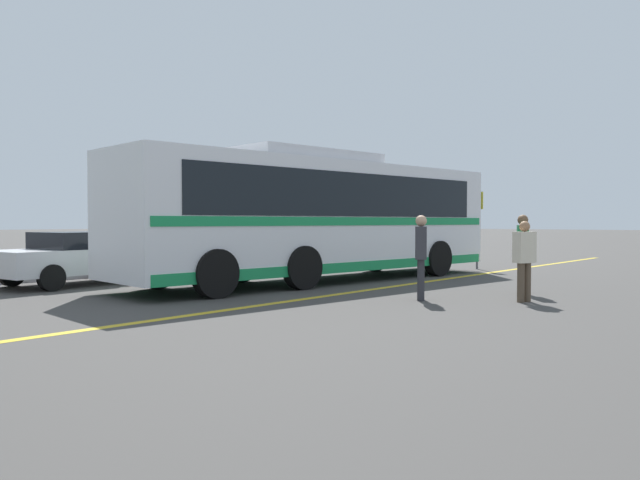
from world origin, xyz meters
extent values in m
plane|color=#423F3D|center=(0.00, 0.00, 0.00)|extent=(220.00, 220.00, 0.00)
cube|color=gold|center=(0.67, -2.47, 0.00)|extent=(31.17, 0.20, 0.01)
cube|color=#99999E|center=(0.67, 5.24, 0.07)|extent=(39.17, 0.36, 0.15)
cube|color=white|center=(0.67, -0.27, 1.68)|extent=(11.37, 3.66, 2.72)
cube|color=black|center=(0.67, -0.27, 2.20)|extent=(9.82, 3.54, 1.06)
cube|color=#198C4C|center=(0.67, -0.27, 1.55)|extent=(11.15, 3.68, 0.20)
cube|color=#198C4C|center=(0.67, -0.27, 0.44)|extent=(11.15, 3.67, 0.24)
cube|color=black|center=(6.24, -0.87, 1.73)|extent=(0.27, 2.18, 2.02)
cube|color=black|center=(6.24, -0.87, 2.89)|extent=(0.22, 1.74, 0.24)
cube|color=silver|center=(0.12, -0.21, 3.17)|extent=(4.10, 2.40, 0.27)
cube|color=black|center=(6.52, -0.89, 0.55)|extent=(0.24, 1.86, 0.04)
cube|color=black|center=(6.52, -0.89, 0.35)|extent=(0.24, 1.86, 0.04)
cylinder|color=black|center=(4.24, 0.55, 0.50)|extent=(1.02, 0.38, 1.00)
cylinder|color=black|center=(3.99, -1.83, 0.50)|extent=(1.02, 0.38, 1.00)
cylinder|color=black|center=(-0.87, 1.10, 0.50)|extent=(1.02, 0.38, 1.00)
cylinder|color=black|center=(-1.12, -1.28, 0.50)|extent=(1.02, 0.38, 1.00)
cylinder|color=black|center=(-3.20, 1.35, 0.50)|extent=(1.02, 0.38, 1.00)
cylinder|color=black|center=(-3.45, -1.03, 0.50)|extent=(1.02, 0.38, 1.00)
cube|color=silver|center=(-3.73, 3.68, 0.59)|extent=(4.39, 2.13, 0.59)
cube|color=black|center=(-3.84, 3.68, 1.09)|extent=(1.90, 1.73, 0.41)
cylinder|color=black|center=(-2.47, 4.65, 0.30)|extent=(0.61, 0.24, 0.60)
cylinder|color=black|center=(-2.35, 2.91, 0.30)|extent=(0.61, 0.24, 0.60)
cylinder|color=black|center=(-5.11, 4.46, 0.30)|extent=(0.61, 0.24, 0.60)
cylinder|color=black|center=(-4.99, 2.72, 0.30)|extent=(0.61, 0.24, 0.60)
cylinder|color=#2D2D33|center=(-1.11, -4.38, 0.40)|extent=(0.14, 0.14, 0.81)
cylinder|color=#2D2D33|center=(-0.96, -4.29, 0.40)|extent=(0.14, 0.14, 0.81)
cube|color=#333338|center=(-1.03, -4.33, 1.13)|extent=(0.47, 0.40, 0.64)
sphere|color=tan|center=(-1.03, -4.33, 1.56)|extent=(0.22, 0.22, 0.22)
cylinder|color=brown|center=(1.40, -5.37, 0.41)|extent=(0.14, 0.14, 0.82)
cylinder|color=brown|center=(1.24, -5.44, 0.41)|extent=(0.14, 0.14, 0.82)
cube|color=#1E723F|center=(1.32, -5.40, 1.15)|extent=(0.47, 0.39, 0.65)
sphere|color=brown|center=(1.32, -5.40, 1.58)|extent=(0.22, 0.22, 0.22)
cylinder|color=brown|center=(-0.05, -5.94, 0.38)|extent=(0.14, 0.14, 0.75)
cylinder|color=brown|center=(0.11, -6.00, 0.38)|extent=(0.14, 0.14, 0.75)
cube|color=beige|center=(0.03, -5.97, 1.05)|extent=(0.47, 0.35, 0.60)
sphere|color=#9E704C|center=(0.03, -5.97, 1.45)|extent=(0.20, 0.20, 0.20)
cylinder|color=#59595E|center=(7.11, -1.48, 1.28)|extent=(0.07, 0.07, 2.56)
cube|color=yellow|center=(7.11, -1.48, 2.23)|extent=(0.07, 0.40, 0.56)
camera|label=1|loc=(-11.57, -10.75, 1.55)|focal=35.00mm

